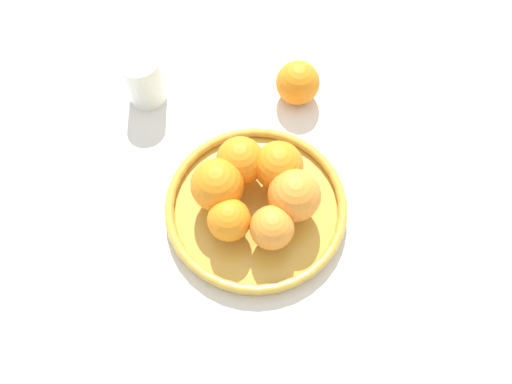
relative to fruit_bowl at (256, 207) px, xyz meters
The scene contains 5 objects.
ground_plane 0.01m from the fruit_bowl, ahead, with size 4.00×4.00×0.00m, color silver.
fruit_bowl is the anchor object (origin of this frame).
orange_pile 0.05m from the fruit_bowl, ahead, with size 0.19×0.19×0.08m.
stray_orange 0.25m from the fruit_bowl, 30.47° to the right, with size 0.08×0.08×0.08m, color orange.
drinking_glass 0.31m from the fruit_bowl, 27.81° to the left, with size 0.07×0.07×0.09m, color silver.
Camera 1 is at (-0.34, 0.08, 0.75)m, focal length 35.00 mm.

